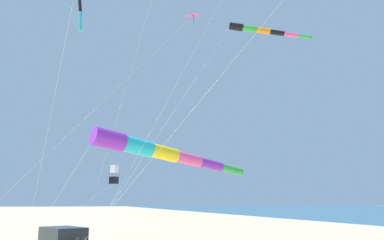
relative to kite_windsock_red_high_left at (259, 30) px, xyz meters
The scene contains 4 objects.
kite_windsock_red_high_left is the anchor object (origin of this frame).
kite_windsock_yellow_midlevel 14.99m from the kite_windsock_red_high_left, 38.75° to the left, with size 10.79×8.48×6.09m.
kite_box_rainbow_low_near 15.56m from the kite_windsock_red_high_left, 39.78° to the right, with size 6.96×7.19×5.98m.
kite_delta_magenta_far_left 5.74m from the kite_windsock_red_high_left, 41.40° to the right, with size 14.87×8.31×17.81m.
Camera 1 is at (-5.42, 19.72, 3.12)m, focal length 36.28 mm.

